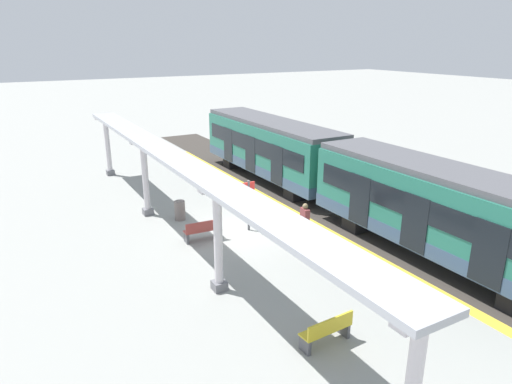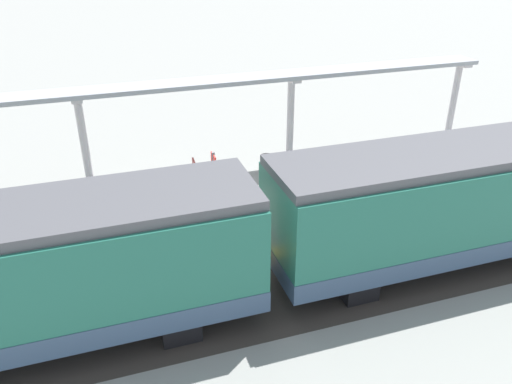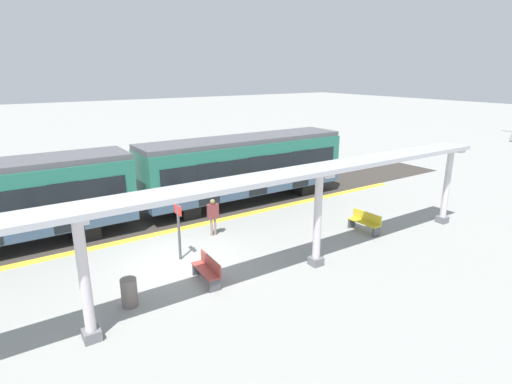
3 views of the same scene
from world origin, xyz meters
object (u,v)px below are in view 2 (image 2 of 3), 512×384
object	(u,v)px
train_far_carriage	(1,284)
platform_info_sign	(214,177)
canopy_pillar_second	(290,120)
trash_bin	(267,166)
passenger_waiting_near_edge	(155,216)
canopy_pillar_third	(84,143)
bench_mid_platform	(199,175)
train_near_carriage	(465,201)
canopy_pillar_nearest	(453,102)

from	to	relation	value
train_far_carriage	platform_info_sign	distance (m)	7.47
canopy_pillar_second	trash_bin	xyz separation A→B (m)	(-1.07, 1.35, -1.33)
platform_info_sign	passenger_waiting_near_edge	xyz separation A→B (m)	(-1.37, 2.14, -0.31)
canopy_pillar_third	passenger_waiting_near_edge	xyz separation A→B (m)	(-4.56, -1.75, -0.76)
bench_mid_platform	trash_bin	bearing A→B (deg)	-89.96
platform_info_sign	canopy_pillar_third	bearing A→B (deg)	50.55
passenger_waiting_near_edge	bench_mid_platform	bearing A→B (deg)	-30.87
platform_info_sign	train_far_carriage	bearing A→B (deg)	128.77
train_near_carriage	platform_info_sign	bearing A→B (deg)	52.04
bench_mid_platform	passenger_waiting_near_edge	world-z (taller)	passenger_waiting_near_edge
canopy_pillar_nearest	canopy_pillar_third	bearing A→B (deg)	90.00
train_far_carriage	canopy_pillar_second	world-z (taller)	canopy_pillar_second
train_near_carriage	train_far_carriage	bearing A→B (deg)	90.00
train_near_carriage	train_far_carriage	world-z (taller)	same
bench_mid_platform	platform_info_sign	world-z (taller)	platform_info_sign
train_far_carriage	trash_bin	bearing A→B (deg)	-50.99
trash_bin	platform_info_sign	distance (m)	3.45
train_near_carriage	platform_info_sign	size ratio (longest dim) A/B	5.09
train_near_carriage	train_far_carriage	distance (m)	11.79
trash_bin	platform_info_sign	xyz separation A→B (m)	(-2.13, 2.57, 0.89)
canopy_pillar_third	trash_bin	world-z (taller)	canopy_pillar_third
train_near_carriage	passenger_waiting_near_edge	xyz separation A→B (m)	(3.30, 8.12, -0.81)
train_far_carriage	trash_bin	xyz separation A→B (m)	(6.79, -8.38, -1.38)
canopy_pillar_nearest	platform_info_sign	xyz separation A→B (m)	(-3.20, 11.58, -0.45)
canopy_pillar_nearest	canopy_pillar_second	xyz separation A→B (m)	(0.00, 7.66, 0.00)
train_near_carriage	bench_mid_platform	world-z (taller)	train_near_carriage
canopy_pillar_second	canopy_pillar_third	world-z (taller)	same
trash_bin	bench_mid_platform	bearing A→B (deg)	90.04
canopy_pillar_third	trash_bin	distance (m)	6.68
trash_bin	passenger_waiting_near_edge	xyz separation A→B (m)	(-3.49, 4.71, 0.57)
trash_bin	platform_info_sign	world-z (taller)	platform_info_sign
trash_bin	canopy_pillar_third	bearing A→B (deg)	80.57
train_near_carriage	canopy_pillar_third	xyz separation A→B (m)	(7.86, 9.86, -0.05)
canopy_pillar_nearest	train_far_carriage	bearing A→B (deg)	114.33
train_near_carriage	canopy_pillar_third	world-z (taller)	canopy_pillar_third
train_near_carriage	passenger_waiting_near_edge	distance (m)	8.80
train_near_carriage	train_far_carriage	xyz separation A→B (m)	(0.00, 11.79, 0.00)
train_far_carriage	canopy_pillar_third	size ratio (longest dim) A/B	3.20
canopy_pillar_nearest	platform_info_sign	world-z (taller)	canopy_pillar_nearest
platform_info_sign	bench_mid_platform	bearing A→B (deg)	1.44
canopy_pillar_second	canopy_pillar_third	size ratio (longest dim) A/B	1.00
platform_info_sign	canopy_pillar_nearest	bearing A→B (deg)	-74.56
canopy_pillar_nearest	canopy_pillar_second	bearing A→B (deg)	90.00
train_near_carriage	canopy_pillar_nearest	xyz separation A→B (m)	(7.86, -5.60, -0.05)
canopy_pillar_nearest	platform_info_sign	size ratio (longest dim) A/B	1.59
train_near_carriage	trash_bin	size ratio (longest dim) A/B	12.71
canopy_pillar_third	passenger_waiting_near_edge	distance (m)	4.95
canopy_pillar_second	passenger_waiting_near_edge	bearing A→B (deg)	126.98
bench_mid_platform	passenger_waiting_near_edge	distance (m)	4.11
canopy_pillar_second	train_near_carriage	bearing A→B (deg)	-165.34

